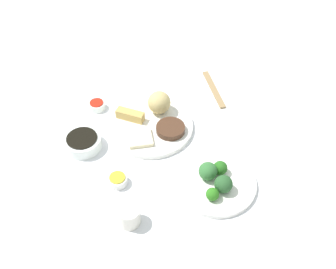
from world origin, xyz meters
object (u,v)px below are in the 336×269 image
Objects in this scene: broccoli_plate at (215,183)px; sauce_ramekin_hot_mustard at (118,181)px; teacup at (129,216)px; soy_sauce_bowl at (83,143)px; main_plate at (150,126)px; chopsticks_pair at (214,89)px; sauce_ramekin_sweet_and_sour at (97,106)px.

sauce_ramekin_hot_mustard is at bearing -103.51° from broccoli_plate.
teacup is at bearing 5.57° from sauce_ramekin_hot_mustard.
soy_sauce_bowl is at bearing -152.69° from sauce_ramekin_hot_mustard.
broccoli_plate is 0.28m from sauce_ramekin_hot_mustard.
main_plate is 0.29m from chopsticks_pair.
sauce_ramekin_sweet_and_sour is at bearing -175.67° from sauce_ramekin_hot_mustard.
main_plate is 4.70× the size of teacup.
chopsticks_pair is (-0.14, 0.26, -0.00)m from main_plate.
sauce_ramekin_hot_mustard is at bearing 27.31° from soy_sauce_bowl.
sauce_ramekin_hot_mustard is at bearing 4.33° from sauce_ramekin_sweet_and_sour.
broccoli_plate is 0.42m from soy_sauce_bowl.
chopsticks_pair is (-0.47, 0.38, -0.02)m from teacup.
broccoli_plate is 1.14× the size of chopsticks_pair.
broccoli_plate reaches higher than chopsticks_pair.
sauce_ramekin_sweet_and_sour reaches higher than broccoli_plate.
teacup is (0.33, -0.12, 0.02)m from main_plate.
soy_sauce_bowl reaches higher than sauce_ramekin_sweet_and_sour.
main_plate reaches higher than chopsticks_pair.
teacup is at bearing -19.88° from main_plate.
broccoli_plate is 0.27m from teacup.
soy_sauce_bowl is 0.18m from sauce_ramekin_hot_mustard.
sauce_ramekin_sweet_and_sour is at bearing -89.15° from chopsticks_pair.
soy_sauce_bowl is at bearing -19.51° from sauce_ramekin_sweet_and_sour.
soy_sauce_bowl is at bearing -81.10° from main_plate.
sauce_ramekin_hot_mustard is 0.13m from teacup.
sauce_ramekin_sweet_and_sour is at bearing -143.51° from broccoli_plate.
sauce_ramekin_hot_mustard is at bearing -33.81° from main_plate.
teacup reaches higher than main_plate.
main_plate is 0.35m from teacup.
soy_sauce_bowl is at bearing -122.92° from broccoli_plate.
chopsticks_pair is at bearing 130.86° from sauce_ramekin_hot_mustard.
teacup reaches higher than soy_sauce_bowl.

